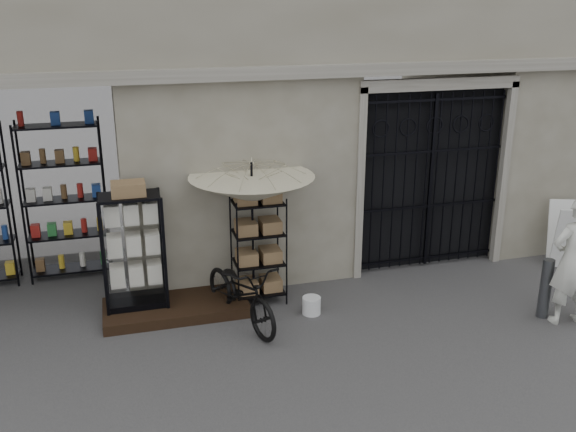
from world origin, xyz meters
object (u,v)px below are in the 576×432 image
object	(u,v)px
wire_rack	(258,250)
market_umbrella	(252,182)
shopkeeper	(564,321)
easel_sign	(567,236)
bicycle	(242,322)
white_bucket	(311,305)
display_cabinet	(134,257)
steel_bollard	(545,288)

from	to	relation	value
wire_rack	market_umbrella	bearing A→B (deg)	160.47
market_umbrella	shopkeeper	size ratio (longest dim) A/B	1.39
wire_rack	easel_sign	world-z (taller)	wire_rack
wire_rack	shopkeeper	distance (m)	4.35
wire_rack	bicycle	distance (m)	1.07
market_umbrella	easel_sign	xyz separation A→B (m)	(5.18, -0.19, -1.25)
market_umbrella	white_bucket	size ratio (longest dim) A/B	9.66
wire_rack	white_bucket	bearing A→B (deg)	-44.70
market_umbrella	white_bucket	bearing A→B (deg)	-43.47
display_cabinet	steel_bollard	size ratio (longest dim) A/B	2.02
market_umbrella	steel_bollard	world-z (taller)	market_umbrella
steel_bollard	shopkeeper	world-z (taller)	steel_bollard
white_bucket	bicycle	bearing A→B (deg)	179.47
market_umbrella	shopkeeper	world-z (taller)	market_umbrella
display_cabinet	wire_rack	bearing A→B (deg)	-1.56
wire_rack	display_cabinet	bearing A→B (deg)	179.75
bicycle	steel_bollard	size ratio (longest dim) A/B	2.04
market_umbrella	steel_bollard	size ratio (longest dim) A/B	2.92
shopkeeper	easel_sign	distance (m)	2.09
wire_rack	easel_sign	size ratio (longest dim) A/B	1.51
display_cabinet	bicycle	distance (m)	1.73
shopkeeper	easel_sign	bearing A→B (deg)	-123.50
bicycle	easel_sign	size ratio (longest dim) A/B	1.64
display_cabinet	wire_rack	size ratio (longest dim) A/B	1.08
wire_rack	easel_sign	distance (m)	5.12
display_cabinet	market_umbrella	xyz separation A→B (m)	(1.67, -0.00, 0.93)
wire_rack	easel_sign	xyz separation A→B (m)	(5.11, -0.16, -0.23)
shopkeeper	bicycle	bearing A→B (deg)	-11.78
white_bucket	easel_sign	xyz separation A→B (m)	(4.50, 0.46, 0.43)
bicycle	easel_sign	bearing A→B (deg)	-13.79
white_bucket	bicycle	size ratio (longest dim) A/B	0.15
white_bucket	shopkeeper	bearing A→B (deg)	-19.36
white_bucket	bicycle	distance (m)	1.01
market_umbrella	steel_bollard	xyz separation A→B (m)	(3.77, -1.59, -1.37)
display_cabinet	shopkeeper	size ratio (longest dim) A/B	0.96
display_cabinet	shopkeeper	xyz separation A→B (m)	(5.64, -1.81, -0.87)
shopkeeper	market_umbrella	bearing A→B (deg)	-21.02
display_cabinet	market_umbrella	bearing A→B (deg)	-0.67
wire_rack	steel_bollard	distance (m)	4.03
market_umbrella	bicycle	world-z (taller)	market_umbrella
display_cabinet	white_bucket	world-z (taller)	display_cabinet
steel_bollard	easel_sign	distance (m)	2.00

